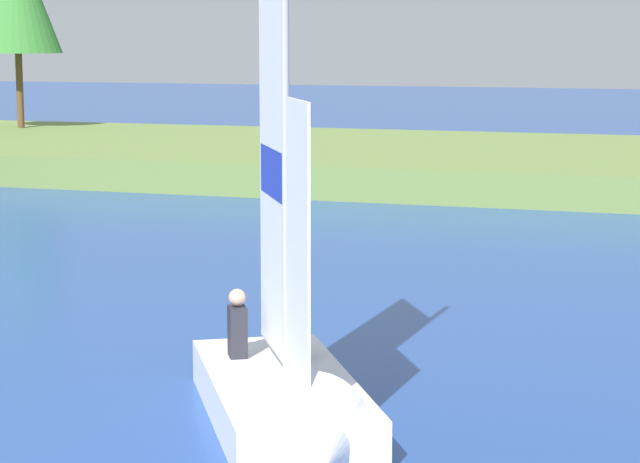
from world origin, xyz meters
The scene contains 2 objects.
shore_bank centered at (0.00, 31.27, 0.44)m, with size 80.00×13.34×0.88m, color olive.
sailboat centered at (3.11, 6.33, 0.45)m, with size 3.33×4.27×6.58m.
Camera 1 is at (7.30, -5.41, 4.16)m, focal length 69.17 mm.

